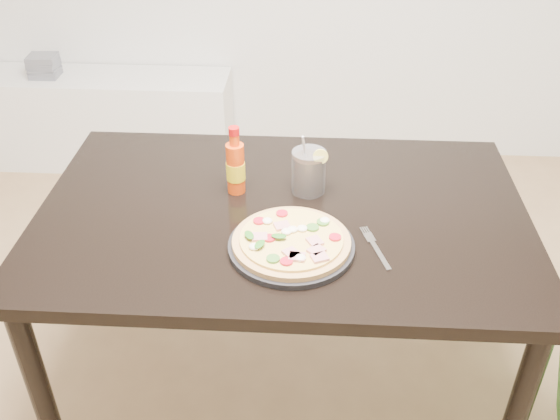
# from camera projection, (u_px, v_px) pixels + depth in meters

# --- Properties ---
(dining_table) EXTENTS (1.40, 0.90, 0.75)m
(dining_table) POSITION_uv_depth(u_px,v_px,m) (282.00, 233.00, 1.83)
(dining_table) COLOR black
(dining_table) RESTS_ON ground
(plate) EXTENTS (0.33, 0.33, 0.02)m
(plate) POSITION_uv_depth(u_px,v_px,m) (291.00, 246.00, 1.63)
(plate) COLOR black
(plate) RESTS_ON dining_table
(pizza) EXTENTS (0.31, 0.31, 0.03)m
(pizza) POSITION_uv_depth(u_px,v_px,m) (291.00, 240.00, 1.62)
(pizza) COLOR tan
(pizza) RESTS_ON plate
(hot_sauce_bottle) EXTENTS (0.06, 0.06, 0.21)m
(hot_sauce_bottle) POSITION_uv_depth(u_px,v_px,m) (236.00, 167.00, 1.82)
(hot_sauce_bottle) COLOR #E4440D
(hot_sauce_bottle) RESTS_ON dining_table
(cola_cup) EXTENTS (0.11, 0.10, 0.19)m
(cola_cup) POSITION_uv_depth(u_px,v_px,m) (309.00, 172.00, 1.83)
(cola_cup) COLOR black
(cola_cup) RESTS_ON dining_table
(fork) EXTENTS (0.07, 0.18, 0.00)m
(fork) POSITION_uv_depth(u_px,v_px,m) (375.00, 246.00, 1.64)
(fork) COLOR silver
(fork) RESTS_ON dining_table
(media_console) EXTENTS (1.40, 0.34, 0.50)m
(media_console) POSITION_uv_depth(u_px,v_px,m) (102.00, 119.00, 3.40)
(media_console) COLOR white
(media_console) RESTS_ON ground
(cd_stack) EXTENTS (0.14, 0.12, 0.11)m
(cd_stack) POSITION_uv_depth(u_px,v_px,m) (44.00, 66.00, 3.22)
(cd_stack) COLOR slate
(cd_stack) RESTS_ON media_console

